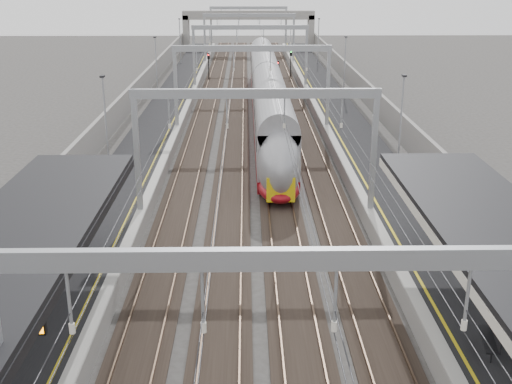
{
  "coord_description": "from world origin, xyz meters",
  "views": [
    {
      "loc": [
        -0.5,
        -10.86,
        13.39
      ],
      "look_at": [
        0.0,
        20.84,
        2.37
      ],
      "focal_mm": 45.0,
      "sensor_mm": 36.0,
      "label": 1
    }
  ],
  "objects_px": {
    "train": "(268,101)",
    "bench": "(492,337)",
    "signal_green": "(209,62)",
    "overbridge": "(249,20)"
  },
  "relations": [
    {
      "from": "signal_green",
      "to": "bench",
      "type": "bearing_deg",
      "value": -78.27
    },
    {
      "from": "overbridge",
      "to": "train",
      "type": "xyz_separation_m",
      "value": [
        1.5,
        -53.18,
        -3.24
      ]
    },
    {
      "from": "train",
      "to": "bench",
      "type": "height_order",
      "value": "train"
    },
    {
      "from": "train",
      "to": "bench",
      "type": "xyz_separation_m",
      "value": [
        6.36,
        -38.82,
        -0.5
      ]
    },
    {
      "from": "overbridge",
      "to": "signal_green",
      "type": "relative_size",
      "value": 6.33
    },
    {
      "from": "overbridge",
      "to": "signal_green",
      "type": "xyz_separation_m",
      "value": [
        -5.2,
        -29.1,
        -2.89
      ]
    },
    {
      "from": "train",
      "to": "signal_green",
      "type": "bearing_deg",
      "value": 105.55
    },
    {
      "from": "overbridge",
      "to": "signal_green",
      "type": "bearing_deg",
      "value": -100.13
    },
    {
      "from": "signal_green",
      "to": "train",
      "type": "bearing_deg",
      "value": -74.45
    },
    {
      "from": "train",
      "to": "signal_green",
      "type": "relative_size",
      "value": 13.94
    }
  ]
}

